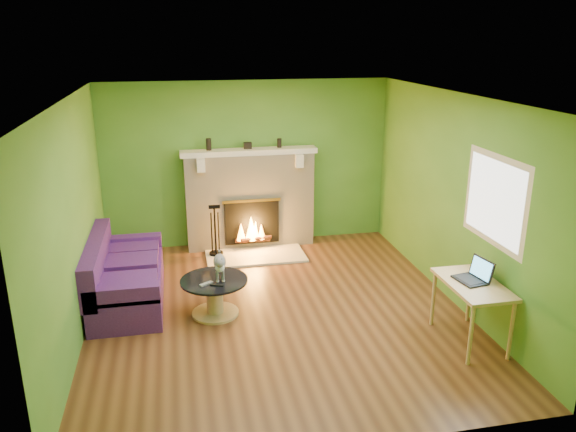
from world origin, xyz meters
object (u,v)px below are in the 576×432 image
Objects in this scene: sofa at (123,277)px; coffee_table at (215,294)px; desk at (473,290)px; cat at (220,265)px.

sofa reaches higher than coffee_table.
sofa is 1.94× the size of desk.
desk is 1.79× the size of cat.
coffee_table is 0.85× the size of desk.
sofa is 1.34m from cat.
sofa is 1.26m from coffee_table.
cat reaches higher than coffee_table.
desk is (3.81, -1.80, 0.30)m from sofa.
coffee_table is 1.52× the size of cat.
desk is 2.90m from cat.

